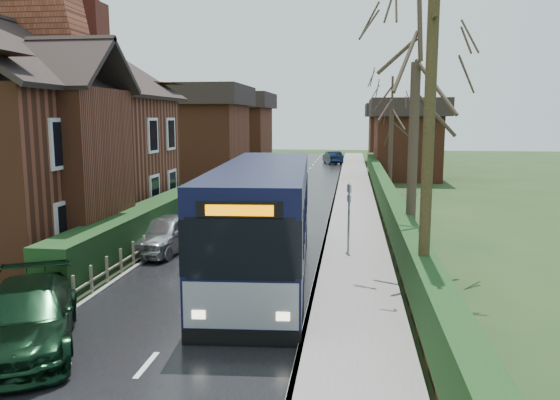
# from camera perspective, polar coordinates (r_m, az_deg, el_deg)

# --- Properties ---
(ground) EXTENTS (140.00, 140.00, 0.00)m
(ground) POSITION_cam_1_polar(r_m,az_deg,el_deg) (17.28, -6.51, -8.30)
(ground) COLOR #2D421C
(ground) RESTS_ON ground
(road) EXTENTS (6.00, 100.00, 0.02)m
(road) POSITION_cam_1_polar(r_m,az_deg,el_deg) (26.82, -1.36, -2.13)
(road) COLOR black
(road) RESTS_ON ground
(pavement) EXTENTS (2.50, 100.00, 0.14)m
(pavement) POSITION_cam_1_polar(r_m,az_deg,el_deg) (26.50, 7.77, -2.21)
(pavement) COLOR slate
(pavement) RESTS_ON ground
(kerb_right) EXTENTS (0.12, 100.00, 0.14)m
(kerb_right) POSITION_cam_1_polar(r_m,az_deg,el_deg) (26.52, 5.17, -2.16)
(kerb_right) COLOR gray
(kerb_right) RESTS_ON ground
(kerb_left) EXTENTS (0.12, 100.00, 0.10)m
(kerb_left) POSITION_cam_1_polar(r_m,az_deg,el_deg) (27.44, -7.67, -1.88)
(kerb_left) COLOR gray
(kerb_left) RESTS_ON ground
(front_hedge) EXTENTS (1.20, 16.00, 1.60)m
(front_hedge) POSITION_cam_1_polar(r_m,az_deg,el_deg) (22.88, -13.02, -2.21)
(front_hedge) COLOR #193213
(front_hedge) RESTS_ON ground
(picket_fence) EXTENTS (0.10, 16.00, 0.90)m
(picket_fence) POSITION_cam_1_polar(r_m,az_deg,el_deg) (22.70, -11.22, -3.14)
(picket_fence) COLOR gray
(picket_fence) RESTS_ON ground
(right_wall_hedge) EXTENTS (0.60, 50.00, 1.80)m
(right_wall_hedge) POSITION_cam_1_polar(r_m,az_deg,el_deg) (26.39, 11.18, -0.24)
(right_wall_hedge) COLOR #602E1B
(right_wall_hedge) RESTS_ON ground
(brick_house) EXTENTS (9.30, 14.60, 10.30)m
(brick_house) POSITION_cam_1_polar(r_m,az_deg,el_deg) (24.44, -24.25, 6.37)
(brick_house) COLOR #602E1B
(brick_house) RESTS_ON ground
(bus) EXTENTS (3.49, 11.83, 3.55)m
(bus) POSITION_cam_1_polar(r_m,az_deg,el_deg) (17.46, -1.69, -2.12)
(bus) COLOR black
(bus) RESTS_ON ground
(car_silver) EXTENTS (2.19, 4.24, 1.38)m
(car_silver) POSITION_cam_1_polar(r_m,az_deg,el_deg) (20.99, -11.79, -3.45)
(car_silver) COLOR silver
(car_silver) RESTS_ON ground
(car_green) EXTENTS (3.85, 5.15, 1.39)m
(car_green) POSITION_cam_1_polar(r_m,az_deg,el_deg) (13.38, -24.89, -11.04)
(car_green) COLOR black
(car_green) RESTS_ON ground
(car_distant) EXTENTS (2.47, 4.40, 1.37)m
(car_distant) POSITION_cam_1_polar(r_m,az_deg,el_deg) (60.06, 5.52, 4.45)
(car_distant) COLOR black
(car_distant) RESTS_ON ground
(bus_stop_sign) EXTENTS (0.18, 0.39, 2.60)m
(bus_stop_sign) POSITION_cam_1_polar(r_m,az_deg,el_deg) (20.38, 7.22, -0.76)
(bus_stop_sign) COLOR slate
(bus_stop_sign) RESTS_ON ground
(telegraph_pole) EXTENTS (0.27, 1.00, 7.74)m
(telegraph_pole) POSITION_cam_1_polar(r_m,az_deg,el_deg) (13.03, 15.15, 3.50)
(telegraph_pole) COLOR #312916
(telegraph_pole) RESTS_ON ground
(tree_right_near) EXTENTS (4.48, 4.48, 9.68)m
(tree_right_near) POSITION_cam_1_polar(r_m,az_deg,el_deg) (18.69, 14.10, 15.19)
(tree_right_near) COLOR #352A1F
(tree_right_near) RESTS_ON ground
(tree_right_far) EXTENTS (4.19, 4.19, 8.10)m
(tree_right_far) POSITION_cam_1_polar(r_m,az_deg,el_deg) (37.09, 11.62, 10.05)
(tree_right_far) COLOR #31241D
(tree_right_far) RESTS_ON ground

